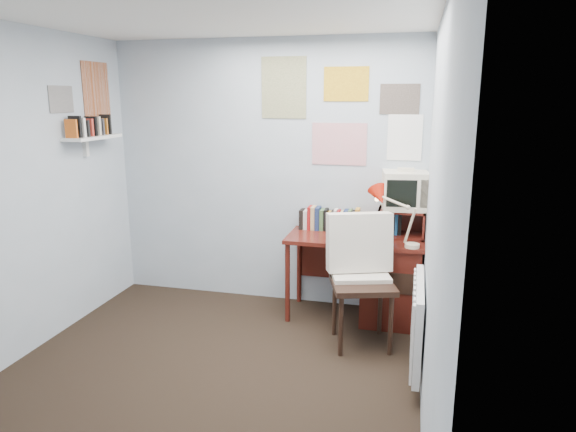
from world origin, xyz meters
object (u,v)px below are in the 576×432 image
(tv_riser, at_px, (401,223))
(radiator, at_px, (418,322))
(desk_lamp, at_px, (413,222))
(wall_shelf, at_px, (93,137))
(desk_chair, at_px, (362,285))
(desk, at_px, (385,277))
(crt_tv, at_px, (405,188))

(tv_riser, bearing_deg, radiator, -80.72)
(desk_lamp, relative_size, wall_shelf, 0.71)
(desk_lamp, distance_m, tv_riser, 0.36)
(desk_chair, height_order, wall_shelf, wall_shelf)
(desk, bearing_deg, radiator, -72.76)
(radiator, bearing_deg, tv_riser, 99.28)
(desk, distance_m, desk_lamp, 0.65)
(radiator, bearing_deg, desk_lamp, 95.35)
(desk, distance_m, wall_shelf, 2.87)
(crt_tv, bearing_deg, wall_shelf, -176.69)
(tv_riser, bearing_deg, crt_tv, 51.76)
(desk_lamp, bearing_deg, desk_chair, -144.52)
(tv_riser, relative_size, crt_tv, 1.05)
(desk_chair, relative_size, wall_shelf, 1.66)
(desk, relative_size, wall_shelf, 1.94)
(desk_lamp, xyz_separation_m, crt_tv, (-0.09, 0.35, 0.21))
(desk, bearing_deg, desk_lamp, -44.69)
(desk_lamp, height_order, wall_shelf, wall_shelf)
(desk_chair, distance_m, desk_lamp, 0.67)
(desk, relative_size, tv_riser, 3.00)
(desk_lamp, distance_m, crt_tv, 0.42)
(desk, bearing_deg, crt_tv, 44.15)
(desk, height_order, desk_lamp, desk_lamp)
(crt_tv, height_order, wall_shelf, wall_shelf)
(desk, xyz_separation_m, desk_lamp, (0.22, -0.22, 0.57))
(wall_shelf, bearing_deg, radiator, -10.89)
(desk_chair, height_order, radiator, desk_chair)
(desk, xyz_separation_m, desk_chair, (-0.15, -0.52, 0.11))
(desk_lamp, xyz_separation_m, wall_shelf, (-2.79, -0.16, 0.64))
(desk_chair, bearing_deg, wall_shelf, 159.94)
(desk, distance_m, radiator, 0.97)
(crt_tv, xyz_separation_m, wall_shelf, (-2.71, -0.51, 0.43))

